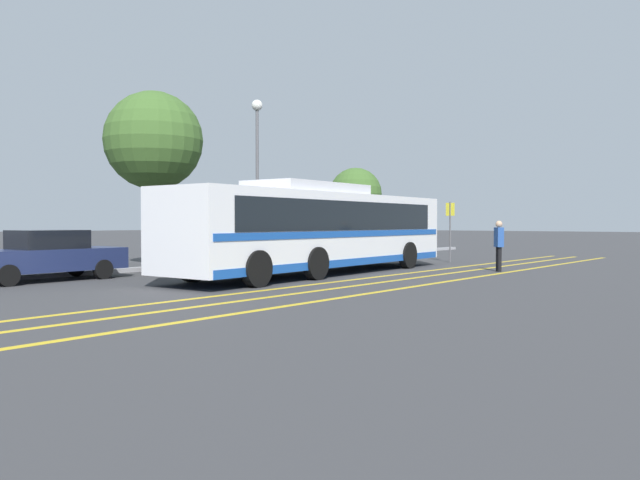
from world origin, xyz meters
The scene contains 14 objects.
ground_plane centered at (0.00, 0.00, 0.00)m, with size 220.00×220.00×0.00m, color #38383A.
lane_strip_0 centered at (1.45, -2.30, 0.00)m, with size 0.20×32.75×0.01m, color gold.
lane_strip_1 centered at (1.45, -3.42, 0.00)m, with size 0.20×32.75×0.01m, color gold.
lane_strip_2 centered at (1.45, -4.77, 0.00)m, with size 0.20×32.75×0.01m, color gold.
curb_strip centered at (1.45, 5.51, 0.07)m, with size 40.75×0.36×0.15m, color #99999E.
transit_bus centered at (1.44, -0.10, 1.55)m, with size 13.19×3.40×3.03m.
parked_car_1 centered at (-5.74, 4.54, 0.75)m, with size 4.66×1.86×1.51m.
parked_car_2 centered at (0.33, 4.20, 0.74)m, with size 4.86×2.28×1.48m.
parked_car_3 centered at (6.97, 4.51, 0.77)m, with size 4.68×2.05×1.54m.
pedestrian_0 centered at (6.21, -4.38, 1.03)m, with size 0.46×0.45×1.80m.
bus_stop_sign centered at (9.77, -0.59, 1.66)m, with size 0.07×0.40×2.64m.
street_lamp centered at (5.22, 6.69, 5.14)m, with size 0.50×0.50×7.28m.
tree_0 centered at (0.06, 7.26, 4.96)m, with size 3.86×3.86×6.90m.
tree_1 centered at (15.94, 9.05, 3.47)m, with size 3.19×3.19×5.07m.
Camera 1 is at (-14.78, -13.50, 1.73)m, focal length 35.00 mm.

